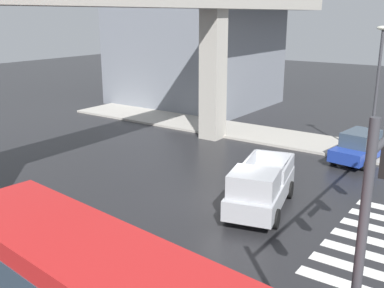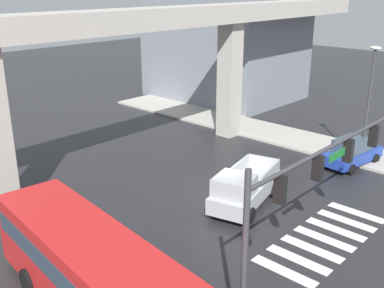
% 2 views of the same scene
% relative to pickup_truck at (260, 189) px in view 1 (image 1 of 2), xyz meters
% --- Properties ---
extents(ground_plane, '(120.00, 120.00, 0.00)m').
position_rel_pickup_truck_xyz_m(ground_plane, '(0.01, 1.29, -0.99)').
color(ground_plane, '#232326').
extents(crosswalk_stripes, '(7.15, 2.80, 0.01)m').
position_rel_pickup_truck_xyz_m(crosswalk_stripes, '(0.01, -4.47, -0.98)').
color(crosswalk_stripes, silver).
rests_on(crosswalk_stripes, ground).
extents(elevated_overpass, '(48.60, 2.18, 9.33)m').
position_rel_pickup_truck_xyz_m(elevated_overpass, '(0.01, 7.80, 6.91)').
color(elevated_overpass, '#ADA89E').
rests_on(elevated_overpass, ground).
extents(sidewalk_east, '(4.00, 36.00, 0.15)m').
position_rel_pickup_truck_xyz_m(sidewalk_east, '(11.01, 3.29, -0.91)').
color(sidewalk_east, '#ADA89E').
rests_on(sidewalk_east, ground).
extents(pickup_truck, '(5.41, 3.07, 2.08)m').
position_rel_pickup_truck_xyz_m(pickup_truck, '(0.00, 0.00, 0.00)').
color(pickup_truck, '#A8AAAF').
rests_on(pickup_truck, ground).
extents(sedan_blue, '(4.49, 2.37, 1.72)m').
position_rel_pickup_truck_xyz_m(sedan_blue, '(9.07, -1.50, -0.14)').
color(sedan_blue, '#1E3899').
rests_on(sedan_blue, ground).
extents(street_lamp_near_corner, '(0.44, 0.70, 7.24)m').
position_rel_pickup_truck_xyz_m(street_lamp_near_corner, '(9.81, -1.85, 3.57)').
color(street_lamp_near_corner, '#38383D').
rests_on(street_lamp_near_corner, ground).
extents(fire_hydrant, '(0.24, 0.24, 0.85)m').
position_rel_pickup_truck_xyz_m(fire_hydrant, '(9.41, -0.85, -0.56)').
color(fire_hydrant, red).
rests_on(fire_hydrant, ground).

